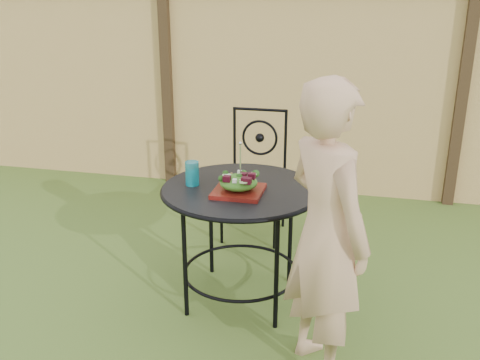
{
  "coord_description": "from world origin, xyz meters",
  "views": [
    {
      "loc": [
        0.52,
        -2.57,
        1.79
      ],
      "look_at": [
        -0.15,
        0.27,
        0.75
      ],
      "focal_mm": 40.0,
      "sensor_mm": 36.0,
      "label": 1
    }
  ],
  "objects_px": {
    "salad_plate": "(239,191)",
    "diner": "(326,234)",
    "patio_chair": "(255,171)",
    "patio_table": "(241,210)"
  },
  "relations": [
    {
      "from": "patio_chair",
      "to": "diner",
      "type": "distance_m",
      "value": 1.63
    },
    {
      "from": "diner",
      "to": "patio_table",
      "type": "bearing_deg",
      "value": 4.97
    },
    {
      "from": "diner",
      "to": "salad_plate",
      "type": "relative_size",
      "value": 5.42
    },
    {
      "from": "patio_table",
      "to": "patio_chair",
      "type": "relative_size",
      "value": 0.97
    },
    {
      "from": "patio_table",
      "to": "patio_chair",
      "type": "bearing_deg",
      "value": 96.63
    },
    {
      "from": "patio_table",
      "to": "salad_plate",
      "type": "distance_m",
      "value": 0.18
    },
    {
      "from": "patio_table",
      "to": "salad_plate",
      "type": "xyz_separation_m",
      "value": [
        0.01,
        -0.09,
        0.15
      ]
    },
    {
      "from": "salad_plate",
      "to": "diner",
      "type": "bearing_deg",
      "value": -39.83
    },
    {
      "from": "patio_table",
      "to": "diner",
      "type": "bearing_deg",
      "value": -44.83
    },
    {
      "from": "patio_chair",
      "to": "salad_plate",
      "type": "distance_m",
      "value": 1.08
    }
  ]
}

